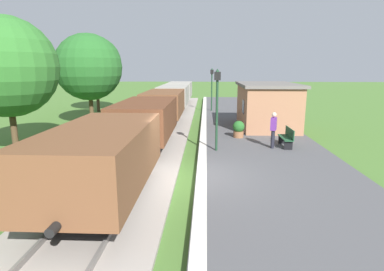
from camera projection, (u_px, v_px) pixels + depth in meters
ground_plane at (190, 182)px, 11.07m from camera, size 160.00×160.00×0.00m
platform_slab at (281, 180)px, 10.90m from camera, size 6.00×60.00×0.25m
platform_edge_stripe at (202, 175)px, 11.00m from camera, size 0.36×60.00×0.01m
track_ballast at (124, 179)px, 11.16m from camera, size 3.80×60.00×0.12m
rail_near at (143, 176)px, 11.10m from camera, size 0.07×60.00×0.14m
rail_far at (104, 176)px, 11.17m from camera, size 0.07×60.00×0.14m
freight_train at (164, 106)px, 21.65m from camera, size 2.50×32.60×2.12m
station_hut at (267, 105)px, 19.78m from camera, size 3.50×5.80×2.78m
bench_near_hut at (287, 137)px, 14.92m from camera, size 0.42×1.50×0.91m
bench_down_platform at (255, 109)px, 24.78m from camera, size 0.42×1.50×0.91m
person_waiting at (273, 129)px, 14.59m from camera, size 0.36×0.44×1.71m
potted_planter at (239, 129)px, 16.93m from camera, size 0.64×0.64×0.92m
lamp_post_near at (217, 95)px, 13.80m from camera, size 0.28×0.28×3.70m
lamp_post_far at (212, 81)px, 27.07m from camera, size 0.28×0.28×3.70m
tree_trackside_mid at (6, 67)px, 13.81m from camera, size 4.48×4.48×6.25m
tree_trackside_far at (89, 67)px, 21.15m from camera, size 4.50×4.50×6.27m
tree_field_left at (96, 62)px, 27.78m from camera, size 4.51×4.51×6.70m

